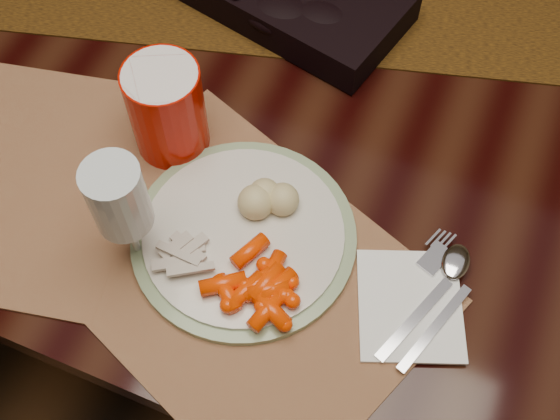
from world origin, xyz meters
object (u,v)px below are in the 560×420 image
at_px(dining_table, 345,211).
at_px(turkey_shreds, 186,256).
at_px(napkin, 410,305).
at_px(baby_carrots, 258,280).
at_px(mashed_potatoes, 274,194).
at_px(wine_glass, 125,217).
at_px(placemat_main, 235,272).
at_px(red_cup, 167,109).
at_px(dinner_plate, 244,235).

xyz_separation_m(dining_table, turkey_shreds, (-0.10, -0.35, 0.40)).
relative_size(dining_table, napkin, 13.81).
bearing_deg(baby_carrots, dining_table, 88.39).
height_order(mashed_potatoes, wine_glass, wine_glass).
height_order(dining_table, napkin, napkin).
xyz_separation_m(placemat_main, red_cup, (-0.14, 0.13, 0.06)).
bearing_deg(turkey_shreds, dining_table, 74.73).
distance_m(dining_table, placemat_main, 0.51).
relative_size(placemat_main, dinner_plate, 1.65).
relative_size(dinner_plate, red_cup, 2.09).
relative_size(dining_table, dinner_plate, 6.95).
bearing_deg(wine_glass, mashed_potatoes, 42.47).
relative_size(placemat_main, turkey_shreds, 5.91).
bearing_deg(red_cup, napkin, -16.54).
relative_size(placemat_main, wine_glass, 2.54).
xyz_separation_m(baby_carrots, red_cup, (-0.18, 0.15, 0.04)).
xyz_separation_m(baby_carrots, napkin, (0.16, 0.04, -0.02)).
bearing_deg(wine_glass, dinner_plate, 30.61).
bearing_deg(placemat_main, dining_table, 104.31).
distance_m(dinner_plate, napkin, 0.20).
bearing_deg(dining_table, red_cup, -133.19).
bearing_deg(turkey_shreds, mashed_potatoes, 59.44).
bearing_deg(placemat_main, red_cup, 158.66).
height_order(mashed_potatoes, turkey_shreds, mashed_potatoes).
xyz_separation_m(placemat_main, mashed_potatoes, (0.01, 0.09, 0.04)).
xyz_separation_m(napkin, red_cup, (-0.34, 0.10, 0.06)).
xyz_separation_m(dinner_plate, baby_carrots, (0.04, -0.05, 0.02)).
relative_size(baby_carrots, wine_glass, 0.59).
bearing_deg(dinner_plate, mashed_potatoes, 70.84).
height_order(dining_table, baby_carrots, baby_carrots).
bearing_deg(turkey_shreds, napkin, 11.00).
distance_m(dining_table, turkey_shreds, 0.54).
xyz_separation_m(placemat_main, dinner_plate, (-0.01, 0.04, 0.01)).
distance_m(dinner_plate, red_cup, 0.17).
bearing_deg(napkin, baby_carrots, 174.58).
height_order(turkey_shreds, red_cup, red_cup).
relative_size(mashed_potatoes, napkin, 0.55).
height_order(dining_table, turkey_shreds, turkey_shreds).
xyz_separation_m(placemat_main, turkey_shreds, (-0.05, -0.01, 0.03)).
distance_m(turkey_shreds, red_cup, 0.18).
relative_size(dining_table, turkey_shreds, 24.87).
distance_m(dinner_plate, wine_glass, 0.14).
distance_m(dining_table, red_cup, 0.52).
distance_m(placemat_main, mashed_potatoes, 0.10).
bearing_deg(turkey_shreds, red_cup, 122.00).
bearing_deg(baby_carrots, wine_glass, -176.23).
relative_size(placemat_main, baby_carrots, 4.28).
distance_m(placemat_main, baby_carrots, 0.04).
bearing_deg(red_cup, dining_table, 46.81).
distance_m(napkin, wine_glass, 0.32).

